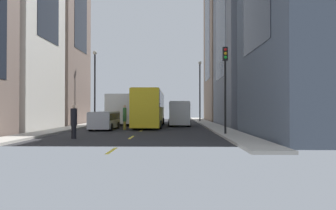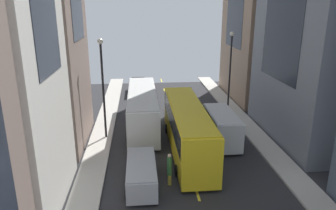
# 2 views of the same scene
# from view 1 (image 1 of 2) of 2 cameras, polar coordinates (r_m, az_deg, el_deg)

# --- Properties ---
(ground_plane) EXTENTS (39.11, 39.11, 0.00)m
(ground_plane) POSITION_cam_1_polar(r_m,az_deg,el_deg) (33.98, -3.44, -3.77)
(ground_plane) COLOR #28282B
(sidewalk_west) EXTENTS (1.84, 44.00, 0.15)m
(sidewalk_west) POSITION_cam_1_polar(r_m,az_deg,el_deg) (35.12, -14.31, -3.53)
(sidewalk_west) COLOR #B2ADA3
(sidewalk_west) RESTS_ON ground
(sidewalk_east) EXTENTS (1.84, 44.00, 0.15)m
(sidewalk_east) POSITION_cam_1_polar(r_m,az_deg,el_deg) (34.10, 7.77, -3.63)
(sidewalk_east) COLOR #B2ADA3
(sidewalk_east) RESTS_ON ground
(lane_stripe_0) EXTENTS (0.16, 2.00, 0.01)m
(lane_stripe_0) POSITION_cam_1_polar(r_m,az_deg,el_deg) (13.22, -10.67, -8.55)
(lane_stripe_0) COLOR yellow
(lane_stripe_0) RESTS_ON ground
(lane_stripe_1) EXTENTS (0.16, 2.00, 0.01)m
(lane_stripe_1) POSITION_cam_1_polar(r_m,az_deg,el_deg) (19.10, -6.99, -6.13)
(lane_stripe_1) COLOR yellow
(lane_stripe_1) RESTS_ON ground
(lane_stripe_2) EXTENTS (0.16, 2.00, 0.01)m
(lane_stripe_2) POSITION_cam_1_polar(r_m,az_deg,el_deg) (25.03, -5.06, -4.85)
(lane_stripe_2) COLOR yellow
(lane_stripe_2) RESTS_ON ground
(lane_stripe_3) EXTENTS (0.16, 2.00, 0.01)m
(lane_stripe_3) POSITION_cam_1_polar(r_m,az_deg,el_deg) (30.99, -3.87, -4.05)
(lane_stripe_3) COLOR yellow
(lane_stripe_3) RESTS_ON ground
(lane_stripe_4) EXTENTS (0.16, 2.00, 0.01)m
(lane_stripe_4) POSITION_cam_1_polar(r_m,az_deg,el_deg) (36.97, -3.07, -3.52)
(lane_stripe_4) COLOR yellow
(lane_stripe_4) RESTS_ON ground
(lane_stripe_5) EXTENTS (0.16, 2.00, 0.01)m
(lane_stripe_5) POSITION_cam_1_polar(r_m,az_deg,el_deg) (42.95, -2.49, -3.13)
(lane_stripe_5) COLOR yellow
(lane_stripe_5) RESTS_ON ground
(lane_stripe_6) EXTENTS (0.16, 2.00, 0.01)m
(lane_stripe_6) POSITION_cam_1_polar(r_m,az_deg,el_deg) (48.93, -2.06, -2.83)
(lane_stripe_6) COLOR yellow
(lane_stripe_6) RESTS_ON ground
(lane_stripe_7) EXTENTS (0.16, 2.00, 0.01)m
(lane_stripe_7) POSITION_cam_1_polar(r_m,az_deg,el_deg) (54.92, -1.72, -2.60)
(lane_stripe_7) COLOR yellow
(lane_stripe_7) RESTS_ON ground
(building_east_1) EXTENTS (6.36, 11.90, 22.70)m
(building_east_1) POSITION_cam_1_polar(r_m,az_deg,el_deg) (34.78, 15.28, 15.23)
(building_east_1) COLOR slate
(building_east_1) RESTS_ON ground
(building_east_2) EXTENTS (6.36, 11.15, 27.21)m
(building_east_2) POSITION_cam_1_polar(r_m,az_deg,el_deg) (47.27, 11.40, 13.74)
(building_east_2) COLOR #937760
(building_east_2) RESTS_ON ground
(city_bus_white) EXTENTS (2.80, 11.89, 3.35)m
(city_bus_white) POSITION_cam_1_polar(r_m,az_deg,el_deg) (36.60, -7.95, -0.40)
(city_bus_white) COLOR silver
(city_bus_white) RESTS_ON ground
(streetcar_yellow) EXTENTS (2.70, 12.13, 3.59)m
(streetcar_yellow) POSITION_cam_1_polar(r_m,az_deg,el_deg) (30.69, -3.45, -0.13)
(streetcar_yellow) COLOR yellow
(streetcar_yellow) RESTS_ON ground
(delivery_van_white) EXTENTS (2.25, 5.48, 2.58)m
(delivery_van_white) POSITION_cam_1_polar(r_m,az_deg,el_deg) (31.86, 2.15, -1.25)
(delivery_van_white) COLOR white
(delivery_van_white) RESTS_ON ground
(car_silver_0) EXTENTS (1.97, 4.74, 1.55)m
(car_silver_0) POSITION_cam_1_polar(r_m,az_deg,el_deg) (26.55, -11.94, -2.62)
(car_silver_0) COLOR #B7BABF
(car_silver_0) RESTS_ON ground
(car_black_1) EXTENTS (1.93, 4.48, 1.56)m
(car_black_1) POSITION_cam_1_polar(r_m,az_deg,el_deg) (48.66, -6.16, -1.76)
(car_black_1) COLOR black
(car_black_1) RESTS_ON ground
(pedestrian_walking_far) EXTENTS (0.31, 0.31, 2.13)m
(pedestrian_walking_far) POSITION_cam_1_polar(r_m,az_deg,el_deg) (26.12, -8.25, -2.19)
(pedestrian_walking_far) COLOR gold
(pedestrian_walking_far) RESTS_ON ground
(pedestrian_waiting_curb) EXTENTS (0.39, 0.39, 2.06)m
(pedestrian_waiting_curb) POSITION_cam_1_polar(r_m,az_deg,el_deg) (19.06, -17.48, -2.88)
(pedestrian_waiting_curb) COLOR black
(pedestrian_waiting_curb) RESTS_ON ground
(traffic_light_near_corner) EXTENTS (0.32, 0.44, 5.79)m
(traffic_light_near_corner) POSITION_cam_1_polar(r_m,az_deg,el_deg) (20.47, 10.84, 5.94)
(traffic_light_near_corner) COLOR black
(traffic_light_near_corner) RESTS_ON ground
(streetlamp_near) EXTENTS (0.44, 0.44, 8.09)m
(streetlamp_near) POSITION_cam_1_polar(r_m,az_deg,el_deg) (40.69, 6.08, 3.81)
(streetlamp_near) COLOR black
(streetlamp_near) RESTS_ON ground
(streetlamp_far) EXTENTS (0.44, 0.44, 8.22)m
(streetlamp_far) POSITION_cam_1_polar(r_m,az_deg,el_deg) (34.85, -13.74, 4.70)
(streetlamp_far) COLOR black
(streetlamp_far) RESTS_ON ground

